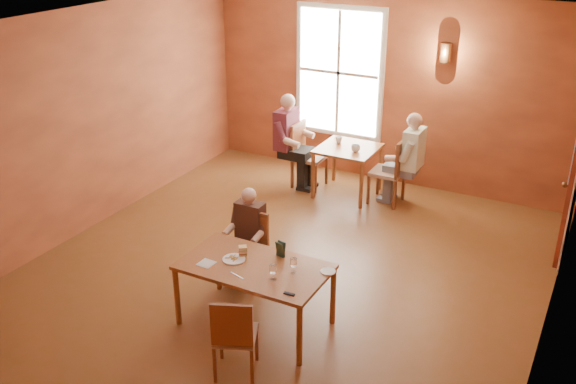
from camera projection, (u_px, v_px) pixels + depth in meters
The scene contains 29 objects.
ground at pixel (280, 276), 7.86m from camera, with size 6.00×7.00×0.01m, color brown.
wall_back at pixel (386, 90), 10.07m from camera, with size 6.00×0.04×3.00m, color brown.
wall_front at pixel (37, 325), 4.43m from camera, with size 6.00×0.04×3.00m, color brown.
wall_left at pixel (82, 124), 8.53m from camera, with size 0.04×7.00×3.00m, color brown.
wall_right at pixel (562, 217), 5.97m from camera, with size 0.04×7.00×3.00m, color brown.
ceiling at pixel (279, 27), 6.64m from camera, with size 6.00×7.00×0.04m, color white.
window at pixel (339, 73), 10.29m from camera, with size 1.36×0.10×1.96m, color white.
door at pixel (573, 177), 8.03m from camera, with size 0.12×1.04×2.10m, color maroon.
wall_sconce at pixel (446, 53), 9.32m from camera, with size 0.16×0.16×0.28m, color brown.
main_table at pixel (255, 295), 6.83m from camera, with size 1.55×0.87×0.72m, color brown, non-canonical shape.
chair_diner_main at pixel (246, 251), 7.53m from camera, with size 0.39×0.39×0.89m, color brown, non-canonical shape.
diner_main at pixel (245, 244), 7.46m from camera, with size 0.44×0.44×1.11m, color #332217, non-canonical shape.
chair_empty at pixel (236, 333), 6.08m from camera, with size 0.39×0.39×0.88m, color #431E0D, non-canonical shape.
plate_food at pixel (234, 259), 6.78m from camera, with size 0.24×0.24×0.03m, color white.
sandwich at pixel (243, 252), 6.83m from camera, with size 0.08×0.08×0.10m, color tan.
goblet_a at pixel (294, 265), 6.51m from camera, with size 0.07×0.07×0.18m, color white, non-canonical shape.
goblet_c at pixel (273, 272), 6.39m from camera, with size 0.07×0.07×0.18m, color white, non-canonical shape.
menu_stand at pixel (281, 249), 6.82m from camera, with size 0.10×0.05×0.17m, color #203323.
knife at pixel (237, 275), 6.49m from camera, with size 0.19×0.02×0.00m, color silver.
napkin at pixel (206, 263), 6.71m from camera, with size 0.16×0.16×0.01m, color silver.
side_plate at pixel (328, 271), 6.56m from camera, with size 0.16×0.16×0.01m, color silver.
sunglasses at pixel (289, 294), 6.18m from camera, with size 0.11×0.03×0.01m, color black.
second_table at pixel (347, 171), 9.96m from camera, with size 0.87×0.87×0.77m, color #5C3515, non-canonical shape.
chair_diner_white at pixel (387, 170), 9.63m from camera, with size 0.45×0.45×1.03m, color #462712, non-canonical shape.
diner_white at pixel (390, 160), 9.55m from camera, with size 0.55×0.55×1.38m, color white, non-canonical shape.
chair_diner_maroon at pixel (310, 156), 10.19m from camera, with size 0.46×0.46×1.04m, color brown, non-canonical shape.
diner_maroon at pixel (308, 143), 10.11m from camera, with size 0.58×0.58×1.46m, color #540E0E, non-canonical shape.
cup_a at pixel (356, 148), 9.61m from camera, with size 0.14×0.14×0.11m, color silver.
cup_b at pixel (339, 140), 9.95m from camera, with size 0.11×0.11×0.10m, color white.
Camera 1 is at (3.25, -5.92, 4.15)m, focal length 40.00 mm.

